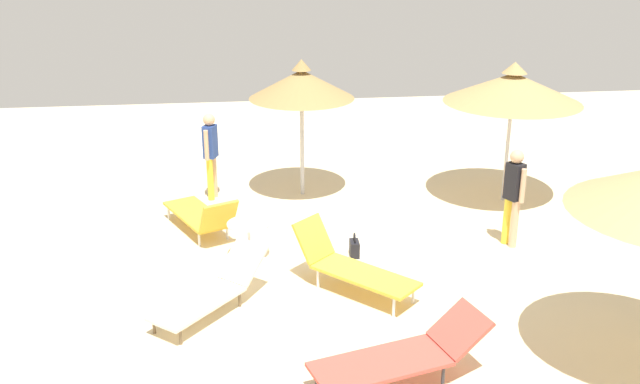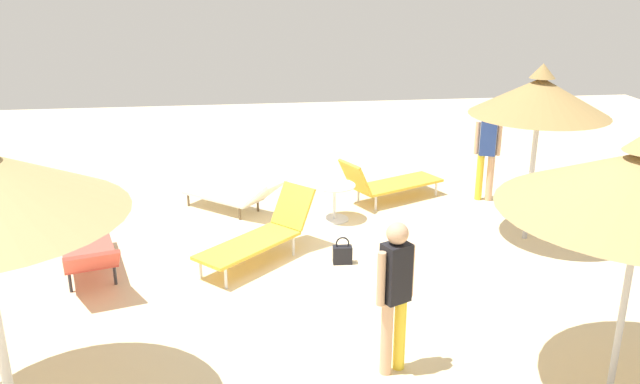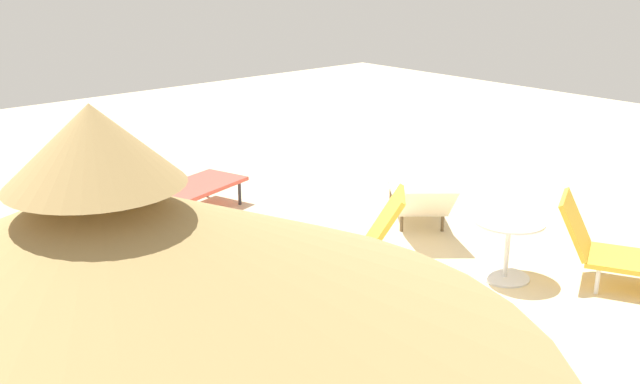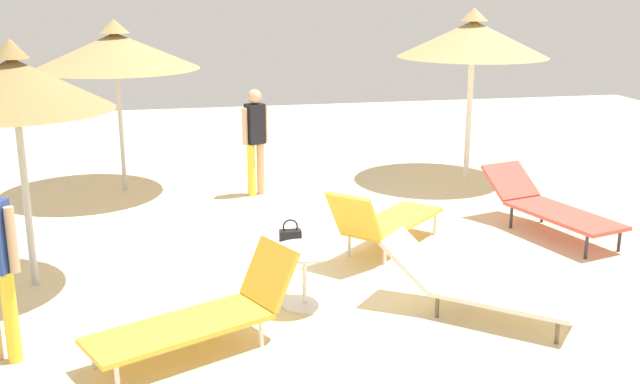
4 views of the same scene
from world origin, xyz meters
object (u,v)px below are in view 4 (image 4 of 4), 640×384
lounge_chair_near_right (548,205)px  person_standing_far_right (255,135)px  side_table_round (304,267)px  parasol_umbrella_back (14,84)px  lounge_chair_edge (474,285)px  parasol_umbrella_near_left (115,51)px  handbag (290,239)px  lounge_chair_front (204,314)px  parasol_umbrella_far_left (473,39)px  lounge_chair_center (384,220)px

lounge_chair_near_right → person_standing_far_right: bearing=53.2°
lounge_chair_near_right → side_table_round: 4.15m
parasol_umbrella_back → lounge_chair_near_right: parasol_umbrella_back is taller
lounge_chair_edge → lounge_chair_near_right: (2.33, -2.07, 0.07)m
parasol_umbrella_near_left → handbag: 4.67m
lounge_chair_front → person_standing_far_right: size_ratio=1.21×
lounge_chair_front → parasol_umbrella_back: bearing=42.5°
parasol_umbrella_far_left → handbag: size_ratio=7.01×
parasol_umbrella_near_left → person_standing_far_right: size_ratio=1.62×
parasol_umbrella_near_left → parasol_umbrella_far_left: parasol_umbrella_far_left is taller
parasol_umbrella_near_left → person_standing_far_right: (-0.69, -2.14, -1.33)m
parasol_umbrella_back → lounge_chair_near_right: 7.02m
parasol_umbrella_back → parasol_umbrella_near_left: bearing=-11.8°
lounge_chair_edge → lounge_chair_near_right: lounge_chair_near_right is taller
lounge_chair_front → side_table_round: lounge_chair_front is taller
parasol_umbrella_back → lounge_chair_edge: parasol_umbrella_back is taller
parasol_umbrella_far_left → side_table_round: (-4.94, 3.87, -2.01)m
lounge_chair_near_right → lounge_chair_center: (-0.25, 2.45, 0.02)m
parasol_umbrella_back → parasol_umbrella_near_left: (4.04, -0.84, 0.01)m
parasol_umbrella_back → parasol_umbrella_near_left: 4.12m
lounge_chair_near_right → lounge_chair_edge: bearing=138.3°
lounge_chair_near_right → parasol_umbrella_near_left: bearing=59.3°
lounge_chair_front → handbag: (2.58, -1.26, -0.22)m
parasol_umbrella_far_left → lounge_chair_front: size_ratio=1.41×
lounge_chair_front → side_table_round: size_ratio=2.92×
handbag → side_table_round: bearing=175.6°
parasol_umbrella_far_left → lounge_chair_edge: (-5.52, 2.17, -2.13)m
person_standing_far_right → lounge_chair_front: bearing=167.9°
parasol_umbrella_near_left → lounge_chair_edge: parasol_umbrella_near_left is taller
parasol_umbrella_near_left → handbag: bearing=-147.0°
parasol_umbrella_near_left → parasol_umbrella_far_left: size_ratio=0.95×
parasol_umbrella_near_left → parasol_umbrella_far_left: (-0.29, -5.98, 0.12)m
parasol_umbrella_back → lounge_chair_center: bearing=-86.0°
lounge_chair_edge → person_standing_far_right: person_standing_far_right is taller
parasol_umbrella_far_left → lounge_chair_near_right: bearing=178.2°
lounge_chair_edge → parasol_umbrella_back: bearing=69.1°
parasol_umbrella_back → side_table_round: size_ratio=3.91×
parasol_umbrella_near_left → side_table_round: bearing=-158.0°
person_standing_far_right → side_table_round: person_standing_far_right is taller
parasol_umbrella_back → side_table_round: 3.71m
lounge_chair_front → lounge_chair_center: size_ratio=1.11×
lounge_chair_near_right → side_table_round: (-1.74, 3.76, 0.04)m
parasol_umbrella_far_left → lounge_chair_center: (-3.44, 2.55, -2.03)m
parasol_umbrella_near_left → side_table_round: parasol_umbrella_near_left is taller
parasol_umbrella_near_left → lounge_chair_front: size_ratio=1.34×
lounge_chair_front → person_standing_far_right: (5.35, -1.14, 0.64)m
lounge_chair_center → person_standing_far_right: 3.36m
lounge_chair_front → side_table_round: bearing=-53.9°
lounge_chair_edge → lounge_chair_near_right: 3.11m
parasol_umbrella_far_left → person_standing_far_right: (-0.40, 3.84, -1.45)m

